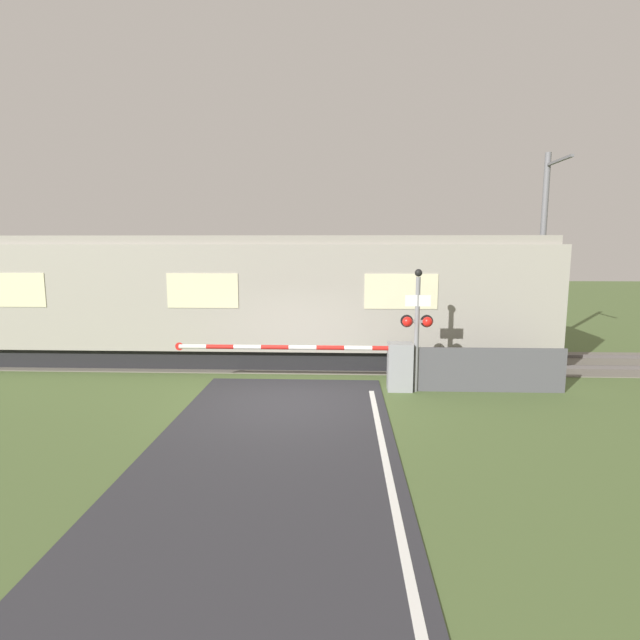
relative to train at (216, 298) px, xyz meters
The scene contains 7 objects.
ground_plane 5.31m from the train, 57.84° to the right, with size 80.00×80.00×0.00m, color #4C6033.
track_bed 3.27m from the train, ahead, with size 36.00×3.20×0.13m.
train is the anchor object (origin of this frame).
crossing_barrier 5.82m from the train, 32.19° to the right, with size 5.89×0.44×1.20m.
signal_post 6.47m from the train, 28.72° to the right, with size 0.78×0.26×3.01m.
catenary_pole 10.95m from the train, 11.77° to the left, with size 0.20×1.90×6.59m.
roadside_fence 7.97m from the train, 22.92° to the right, with size 4.13×0.06×1.10m.
Camera 1 is at (1.21, -10.89, 3.57)m, focal length 28.00 mm.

